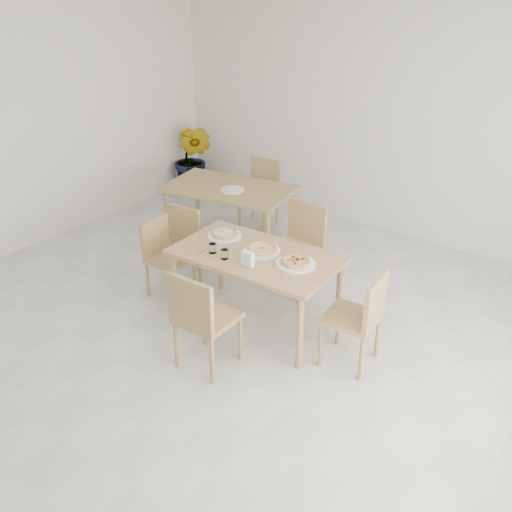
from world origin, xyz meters
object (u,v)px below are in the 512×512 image
Objects in this scene: main_table at (256,262)px; chair_east at (361,314)px; tumbler_b at (213,248)px; plate_empty at (232,190)px; chair_south at (201,315)px; pizza_mushroom at (224,233)px; tumbler_a at (225,254)px; napkin_holder at (248,259)px; chair_north at (300,241)px; pizza_pepperoni at (296,261)px; potted_plant at (193,159)px; chair_west at (164,252)px; plate_mushroom at (224,235)px; chair_back_s at (191,234)px; plate_margherita at (262,251)px; second_table at (229,194)px; plate_pepperoni at (295,264)px; chair_back_n at (261,188)px; pizza_margherita at (262,249)px.

main_table is 1.77× the size of chair_east.
chair_east is 1.46m from tumbler_b.
chair_south is at bearing -57.27° from plate_empty.
pizza_mushroom is 0.47m from tumbler_a.
tumbler_a is 0.63× the size of napkin_holder.
chair_north reaches higher than pizza_pepperoni.
potted_plant reaches higher than pizza_mushroom.
pizza_mushroom is 1.00× the size of plate_empty.
plate_mushroom is at bearing -78.72° from chair_west.
chair_north reaches higher than chair_back_s.
pizza_mushroom is at bearing 162.70° from main_table.
chair_north is at bearing -13.56° from plate_empty.
second_table is at bearing 139.44° from plate_margherita.
potted_plant reaches higher than napkin_holder.
plate_empty is (0.11, -0.07, 0.09)m from second_table.
chair_south reaches higher than pizza_pepperoni.
chair_west is 0.78× the size of potted_plant.
plate_pepperoni is 1.01× the size of pizza_pepperoni.
chair_back_n is at bearing 119.29° from tumbler_a.
pizza_pepperoni is at bearing -4.86° from pizza_mushroom.
chair_north is 1.17m from plate_empty.
pizza_pepperoni reaches higher than plate_margherita.
napkin_holder is at bearing -32.01° from plate_mushroom.
chair_back_s is at bearing 148.09° from tumbler_a.
pizza_margherita is 1.32× the size of plate_empty.
tumbler_b is at bearing -149.56° from main_table.
chair_north is 2.71× the size of plate_margherita.
chair_back_s reaches higher than pizza_pepperoni.
chair_north is 0.58× the size of second_table.
napkin_holder is 0.53× the size of plate_empty.
tumbler_b is at bearing -66.24° from second_table.
plate_mushroom is at bearing -62.71° from chair_south.
chair_west is 0.96× the size of chair_back_s.
pizza_margherita is (1.14, 0.15, 0.31)m from chair_west.
tumbler_a is at bearing -71.02° from chair_south.
pizza_margherita is (0.02, 0.07, 0.11)m from main_table.
pizza_mushroom is (-0.52, 0.94, 0.25)m from chair_south.
chair_back_n reaches higher than chair_back_s.
chair_north is 0.87m from pizza_mushroom.
chair_north is at bearing -160.50° from chair_back_s.
chair_west is 2.93m from potted_plant.
chair_north is at bearing -53.55° from chair_west.
plate_pepperoni is at bearing 46.16° from napkin_holder.
pizza_mushroom is at bearing -63.15° from second_table.
chair_east is (1.08, 0.02, -0.16)m from main_table.
napkin_holder is at bearing -81.75° from chair_east.
chair_west is 2.20m from chair_east.
second_table is at bearing 134.16° from main_table.
second_table is at bearing -57.95° from chair_south.
plate_pepperoni reaches higher than second_table.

